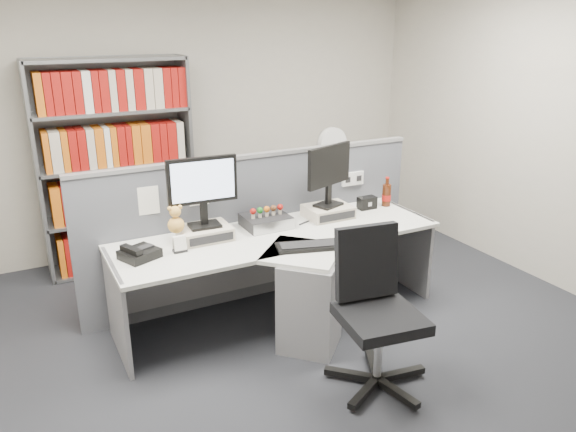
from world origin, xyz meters
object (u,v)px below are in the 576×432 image
desk_phone (139,253)px  desk_calendar (180,245)px  mouse (340,239)px  cola_bottle (386,195)px  desktop_pc (266,221)px  office_chair (375,306)px  desk (291,275)px  keyboard (310,246)px  monitor_right (329,170)px  desk_fan (331,148)px  speaker (367,203)px  filing_cabinet (330,212)px  shelving_unit (117,169)px  monitor_left (203,186)px

desk_phone → desk_calendar: (0.29, -0.01, 0.01)m
mouse → cola_bottle: cola_bottle is taller
desk_calendar → mouse: bearing=-17.9°
desktop_pc → office_chair: office_chair is taller
desk → keyboard: size_ratio=4.96×
monitor_right → cola_bottle: (0.63, 0.02, -0.31)m
cola_bottle → desk_fan: bearing=88.8°
speaker → filing_cabinet: bearing=77.2°
shelving_unit → filing_cabinet: (2.10, -0.45, -0.63)m
desk → desk_phone: 1.15m
desk_calendar → cola_bottle: bearing=5.2°
desktop_pc → desk_calendar: bearing=-166.6°
monitor_left → keyboard: (0.63, -0.53, -0.41)m
cola_bottle → monitor_left: bearing=-179.2°
desk → desk_fan: desk_fan is taller
desk_phone → speaker: bearing=4.9°
monitor_left → monitor_right: bearing=0.0°
monitor_right → keyboard: size_ratio=0.99×
desk_calendar → desk: bearing=-15.9°
cola_bottle → shelving_unit: shelving_unit is taller
desk_phone → office_chair: office_chair is taller
desktop_pc → filing_cabinet: size_ratio=0.51×
desktop_pc → desk_fan: desk_fan is taller
monitor_left → desktop_pc: bearing=3.1°
monitor_left → speaker: size_ratio=3.30×
speaker → shelving_unit: shelving_unit is taller
monitor_right → shelving_unit: 2.07m
monitor_right → desk_calendar: 1.40m
keyboard → filing_cabinet: keyboard is taller
monitor_left → desk_fan: bearing=30.2°
keyboard → filing_cabinet: bearing=54.0°
desktop_pc → shelving_unit: size_ratio=0.18×
monitor_right → desk_phone: monitor_right is taller
monitor_left → office_chair: size_ratio=0.52×
monitor_left → desk_phone: 0.68m
cola_bottle → monitor_right: bearing=-177.9°
speaker → office_chair: office_chair is taller
desktop_pc → filing_cabinet: (1.22, 0.99, -0.42)m
keyboard → speaker: (0.90, 0.56, 0.04)m
shelving_unit → filing_cabinet: size_ratio=2.86×
desktop_pc → mouse: size_ratio=3.12×
desk → filing_cabinet: (1.20, 1.40, -0.11)m
monitor_left → desk_fan: monitor_left is taller
mouse → desk_fan: 1.79m
office_chair → monitor_right: bearing=72.7°
cola_bottle → filing_cabinet: 1.10m
monitor_left → keyboard: monitor_left is taller
desk → desk_phone: desk_phone is taller
desktop_pc → desk_calendar: desk_calendar is taller
monitor_left → desktop_pc: 0.65m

